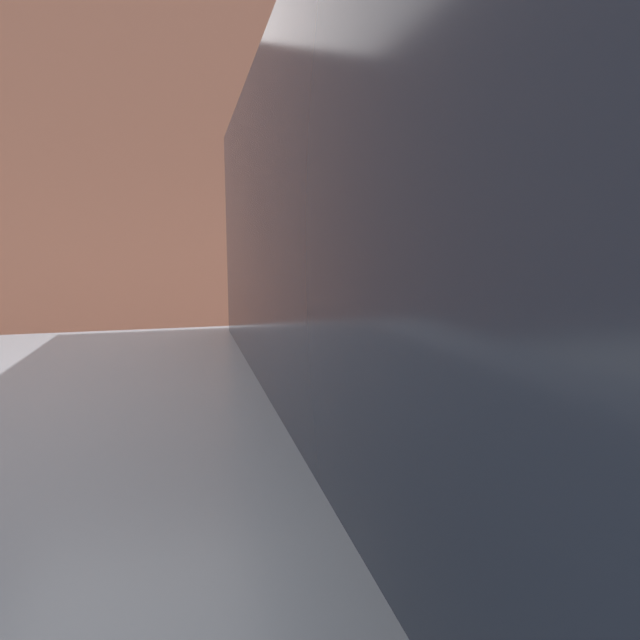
# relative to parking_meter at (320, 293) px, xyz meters

# --- Properties ---
(sidewalk) EXTENTS (24.00, 2.80, 0.10)m
(sidewalk) POSITION_rel_parking_meter_xyz_m (-0.27, 1.09, -1.13)
(sidewalk) COLOR #ADAAA3
(sidewalk) RESTS_ON ground_plane
(building_facade) EXTENTS (24.00, 0.30, 6.44)m
(building_facade) POSITION_rel_parking_meter_xyz_m (-0.27, 3.93, 2.03)
(building_facade) COLOR #935642
(building_facade) RESTS_ON ground_plane
(parking_meter) EXTENTS (0.22, 0.13, 1.50)m
(parking_meter) POSITION_rel_parking_meter_xyz_m (0.00, 0.00, 0.00)
(parking_meter) COLOR #2D2D30
(parking_meter) RESTS_ON sidewalk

